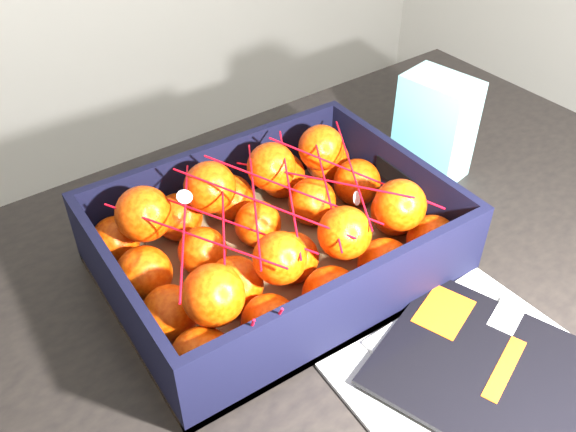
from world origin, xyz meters
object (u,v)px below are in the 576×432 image
magazine_stack (496,388)px  table (349,298)px  retail_carton (435,127)px  produce_crate (276,248)px

magazine_stack → table: bearing=86.5°
table → retail_carton: retail_carton is taller
retail_carton → table: bearing=-171.3°
magazine_stack → produce_crate: bearing=106.7°
magazine_stack → produce_crate: size_ratio=0.76×
table → magazine_stack: magazine_stack is taller
produce_crate → retail_carton: bearing=8.9°
table → produce_crate: (-0.11, 0.03, 0.13)m
table → produce_crate: bearing=162.4°
produce_crate → retail_carton: retail_carton is taller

